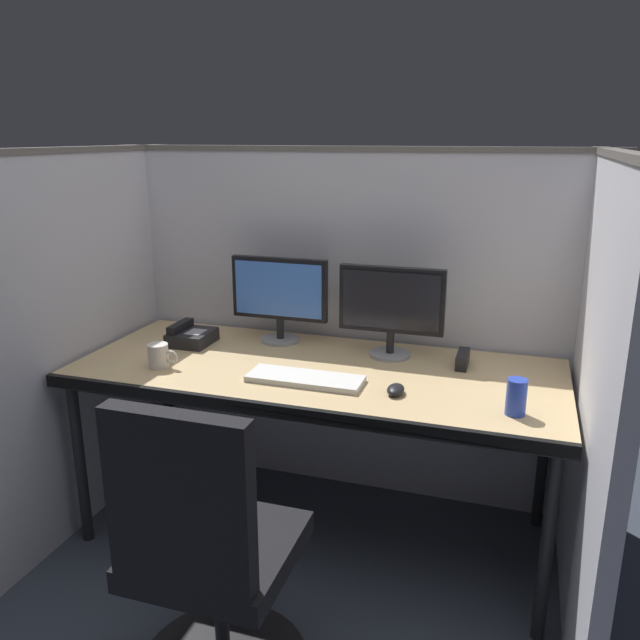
% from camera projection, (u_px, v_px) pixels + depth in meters
% --- Properties ---
extents(ground_plane, '(8.00, 8.00, 0.00)m').
position_uv_depth(ground_plane, '(292.00, 575.00, 2.44)').
color(ground_plane, '#383F4C').
extents(cubicle_partition_rear, '(2.21, 0.06, 1.57)m').
position_uv_depth(cubicle_partition_rear, '(347.00, 324.00, 2.90)').
color(cubicle_partition_rear, silver).
rests_on(cubicle_partition_rear, ground).
extents(cubicle_partition_left, '(0.06, 1.41, 1.57)m').
position_uv_depth(cubicle_partition_left, '(85.00, 339.00, 2.69)').
color(cubicle_partition_left, silver).
rests_on(cubicle_partition_left, ground).
extents(cubicle_partition_right, '(0.06, 1.41, 1.57)m').
position_uv_depth(cubicle_partition_right, '(592.00, 396.00, 2.11)').
color(cubicle_partition_right, silver).
rests_on(cubicle_partition_right, ground).
extents(desk, '(1.90, 0.80, 0.74)m').
position_uv_depth(desk, '(315.00, 380.00, 2.51)').
color(desk, tan).
rests_on(desk, ground).
extents(office_chair, '(0.52, 0.52, 0.97)m').
position_uv_depth(office_chair, '(211.00, 589.00, 1.83)').
color(office_chair, black).
rests_on(office_chair, ground).
extents(monitor_left, '(0.43, 0.17, 0.37)m').
position_uv_depth(monitor_left, '(279.00, 294.00, 2.76)').
color(monitor_left, gray).
rests_on(monitor_left, desk).
extents(monitor_right, '(0.43, 0.17, 0.37)m').
position_uv_depth(monitor_right, '(391.00, 305.00, 2.58)').
color(monitor_right, gray).
rests_on(monitor_right, desk).
extents(keyboard_main, '(0.43, 0.15, 0.02)m').
position_uv_depth(keyboard_main, '(305.00, 379.00, 2.36)').
color(keyboard_main, silver).
rests_on(keyboard_main, desk).
extents(computer_mouse, '(0.06, 0.10, 0.04)m').
position_uv_depth(computer_mouse, '(396.00, 390.00, 2.24)').
color(computer_mouse, black).
rests_on(computer_mouse, desk).
extents(desk_phone, '(0.17, 0.19, 0.09)m').
position_uv_depth(desk_phone, '(191.00, 336.00, 2.79)').
color(desk_phone, black).
rests_on(desk_phone, desk).
extents(soda_can, '(0.07, 0.07, 0.12)m').
position_uv_depth(soda_can, '(516.00, 397.00, 2.07)').
color(soda_can, '#263FB2').
rests_on(soda_can, desk).
extents(red_stapler, '(0.04, 0.15, 0.06)m').
position_uv_depth(red_stapler, '(463.00, 359.00, 2.52)').
color(red_stapler, black).
rests_on(red_stapler, desk).
extents(coffee_mug, '(0.13, 0.08, 0.09)m').
position_uv_depth(coffee_mug, '(159.00, 356.00, 2.50)').
color(coffee_mug, silver).
rests_on(coffee_mug, desk).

